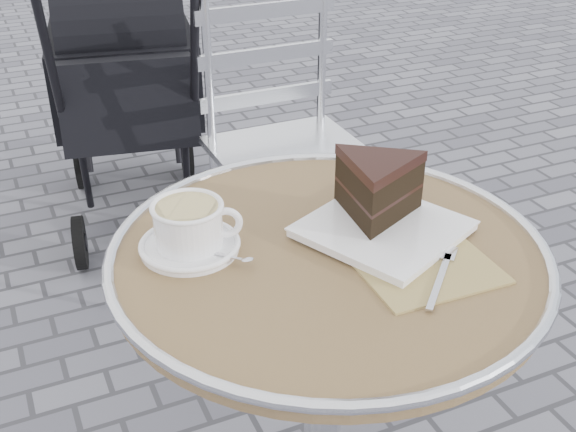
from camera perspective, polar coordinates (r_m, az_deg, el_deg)
name	(u,v)px	position (r m, az deg, el deg)	size (l,w,h in m)	color
cafe_table	(326,329)	(1.27, 3.01, -8.93)	(0.72, 0.72, 0.74)	silver
cappuccino_set	(190,230)	(1.16, -7.75, -1.10)	(0.16, 0.17, 0.08)	white
cake_plate_set	(380,197)	(1.21, 7.25, 1.50)	(0.30, 0.39, 0.12)	#A08557
bistro_chair	(278,112)	(2.11, -0.79, 8.25)	(0.42, 0.42, 0.94)	silver
baby_stroller	(127,92)	(2.66, -12.61, 9.56)	(0.62, 1.07, 1.04)	black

